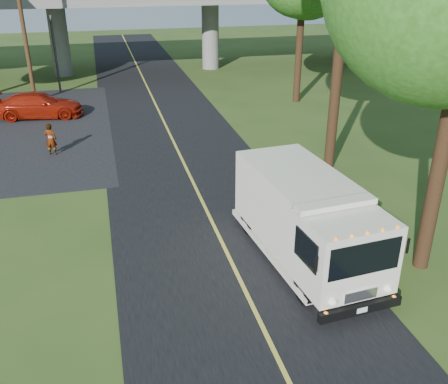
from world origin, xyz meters
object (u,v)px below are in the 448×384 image
object	(u,v)px
utility_pole	(23,28)
step_van	(306,217)
traffic_signal	(54,46)
red_sedan	(39,105)
pedestrian	(51,139)

from	to	relation	value
utility_pole	step_van	xyz separation A→B (m)	(9.69, -21.78, -3.15)
traffic_signal	red_sedan	bearing A→B (deg)	-98.85
traffic_signal	step_van	distance (m)	25.22
red_sedan	traffic_signal	bearing A→B (deg)	-3.07
utility_pole	traffic_signal	bearing A→B (deg)	53.13
utility_pole	step_van	bearing A→B (deg)	-66.01
pedestrian	traffic_signal	bearing A→B (deg)	-74.46
utility_pole	pedestrian	bearing A→B (deg)	-80.85
utility_pole	pedestrian	world-z (taller)	utility_pole
traffic_signal	step_van	size ratio (longest dim) A/B	0.80
utility_pole	pedestrian	xyz separation A→B (m)	(1.68, -10.42, -3.83)
utility_pole	step_van	world-z (taller)	utility_pole
traffic_signal	red_sedan	distance (m)	6.33
step_van	pedestrian	xyz separation A→B (m)	(-8.02, 11.36, -0.68)
utility_pole	step_van	distance (m)	24.05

